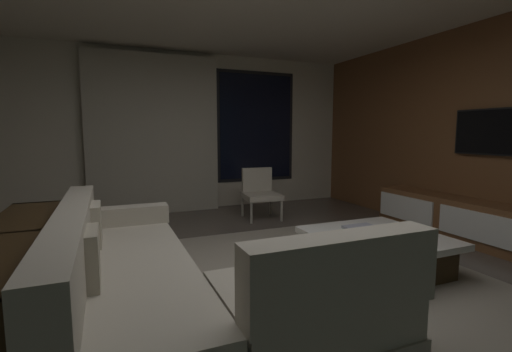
% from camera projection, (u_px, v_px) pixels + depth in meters
% --- Properties ---
extents(floor, '(9.20, 9.20, 0.00)m').
position_uv_depth(floor, '(278.00, 292.00, 3.02)').
color(floor, '#564C44').
extents(back_wall_with_window, '(6.60, 0.30, 2.70)m').
position_uv_depth(back_wall_with_window, '(183.00, 133.00, 6.15)').
color(back_wall_with_window, beige).
rests_on(back_wall_with_window, floor).
extents(area_rug, '(3.20, 3.80, 0.01)m').
position_uv_depth(area_rug, '(319.00, 289.00, 3.06)').
color(area_rug, gray).
rests_on(area_rug, floor).
extents(sectional_couch, '(1.98, 2.50, 0.82)m').
position_uv_depth(sectional_couch, '(169.00, 287.00, 2.43)').
color(sectional_couch, '#A49C8C').
rests_on(sectional_couch, floor).
extents(coffee_table, '(1.16, 1.16, 0.36)m').
position_uv_depth(coffee_table, '(376.00, 252.00, 3.46)').
color(coffee_table, '#362513').
rests_on(coffee_table, floor).
extents(book_stack_on_coffee_table, '(0.30, 0.20, 0.09)m').
position_uv_depth(book_stack_on_coffee_table, '(359.00, 231.00, 3.42)').
color(book_stack_on_coffee_table, '#A99DCB').
rests_on(book_stack_on_coffee_table, coffee_table).
extents(accent_chair_near_window, '(0.59, 0.61, 0.78)m').
position_uv_depth(accent_chair_near_window, '(260.00, 190.00, 5.64)').
color(accent_chair_near_window, '#B2ADA0').
rests_on(accent_chair_near_window, floor).
extents(media_console, '(0.46, 3.10, 0.52)m').
position_uv_depth(media_console, '(492.00, 228.00, 4.10)').
color(media_console, brown).
rests_on(media_console, floor).
extents(mounted_tv, '(0.05, 0.96, 0.56)m').
position_uv_depth(mounted_tv, '(493.00, 132.00, 4.22)').
color(mounted_tv, black).
extents(console_table_behind_couch, '(0.40, 2.10, 0.74)m').
position_uv_depth(console_table_behind_couch, '(14.00, 284.00, 2.19)').
color(console_table_behind_couch, '#362513').
rests_on(console_table_behind_couch, floor).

